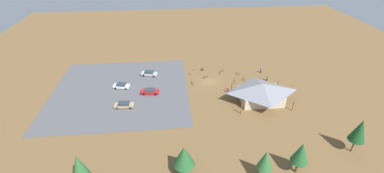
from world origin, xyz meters
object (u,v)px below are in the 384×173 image
at_px(visitor_at_bikes, 261,70).
at_px(car_tan_inner_stall, 124,105).
at_px(bicycle_blue_lone_west, 220,72).
at_px(bicycle_yellow_back_row, 237,74).
at_px(pine_center, 360,130).
at_px(car_silver_back_corner, 149,73).
at_px(bicycle_purple_near_sign, 205,77).
at_px(pine_mideast, 265,160).
at_px(pine_midwest, 301,153).
at_px(bicycle_white_edge_south, 223,70).
at_px(trash_bin, 203,69).
at_px(bike_pavilion, 262,91).
at_px(car_white_end_stall, 121,86).
at_px(pine_far_east, 184,156).
at_px(pine_west, 79,168).
at_px(bicycle_teal_yard_right, 235,81).
at_px(lot_sign, 193,72).
at_px(visitor_crossing_yard, 267,78).
at_px(visitor_near_lot, 228,90).
at_px(bicycle_green_mid_cluster, 192,83).
at_px(car_red_second_row, 150,91).
at_px(bicycle_red_by_bin, 244,79).

bearing_deg(visitor_at_bikes, car_tan_inner_stall, 19.95).
relative_size(bicycle_blue_lone_west, bicycle_yellow_back_row, 1.15).
bearing_deg(pine_center, car_silver_back_corner, -40.85).
bearing_deg(bicycle_purple_near_sign, car_silver_back_corner, -10.77).
height_order(pine_mideast, visitor_at_bikes, pine_mideast).
bearing_deg(pine_midwest, bicycle_white_edge_south, -82.61).
bearing_deg(trash_bin, bike_pavilion, 124.78).
distance_m(bicycle_purple_near_sign, visitor_at_bikes, 17.07).
height_order(bicycle_white_edge_south, car_white_end_stall, car_white_end_stall).
xyz_separation_m(pine_midwest, car_tan_inner_stall, (32.68, -22.98, -3.88)).
relative_size(trash_bin, bicycle_purple_near_sign, 0.62).
height_order(pine_far_east, pine_west, pine_west).
bearing_deg(bicycle_blue_lone_west, trash_bin, -25.36).
distance_m(bike_pavilion, trash_bin, 21.57).
relative_size(trash_bin, bicycle_teal_yard_right, 0.57).
bearing_deg(car_silver_back_corner, bicycle_teal_yard_right, 165.23).
bearing_deg(trash_bin, bicycle_white_edge_south, 172.40).
distance_m(lot_sign, pine_mideast, 38.62).
bearing_deg(car_white_end_stall, bike_pavilion, 164.80).
distance_m(visitor_crossing_yard, visitor_near_lot, 13.41).
bearing_deg(bicycle_green_mid_cluster, bicycle_white_edge_south, -145.24).
bearing_deg(trash_bin, bicycle_teal_yard_right, 135.32).
xyz_separation_m(bike_pavilion, bicycle_white_edge_south, (6.04, -16.77, -2.50)).
bearing_deg(trash_bin, pine_mideast, 96.94).
distance_m(trash_bin, pine_midwest, 41.84).
bearing_deg(bicycle_teal_yard_right, car_white_end_stall, 0.02).
xyz_separation_m(pine_mideast, visitor_at_bikes, (-12.25, -37.59, -3.29)).
height_order(bicycle_green_mid_cluster, car_red_second_row, car_red_second_row).
bearing_deg(bicycle_teal_yard_right, bike_pavilion, 113.42).
height_order(bike_pavilion, trash_bin, bike_pavilion).
bearing_deg(pine_west, lot_sign, -119.87).
distance_m(pine_center, pine_west, 49.06).
xyz_separation_m(bicycle_white_edge_south, visitor_crossing_yard, (-11.19, 7.13, 0.54)).
xyz_separation_m(bike_pavilion, pine_midwest, (0.94, 22.48, 1.73)).
relative_size(bicycle_blue_lone_west, visitor_crossing_yard, 0.95).
relative_size(bicycle_green_mid_cluster, visitor_crossing_yard, 1.03).
bearing_deg(car_red_second_row, bicycle_red_by_bin, -170.49).
height_order(bicycle_purple_near_sign, car_silver_back_corner, car_silver_back_corner).
relative_size(pine_midwest, bicycle_yellow_back_row, 4.66).
bearing_deg(bike_pavilion, visitor_at_bikes, -108.92).
bearing_deg(car_tan_inner_stall, pine_mideast, 138.17).
height_order(pine_mideast, bicycle_teal_yard_right, pine_mideast).
bearing_deg(visitor_at_bikes, bicycle_white_edge_south, -11.63).
distance_m(lot_sign, bicycle_green_mid_cluster, 4.95).
distance_m(bicycle_white_edge_south, car_white_end_stall, 30.27).
distance_m(pine_center, bicycle_blue_lone_west, 39.30).
bearing_deg(pine_west, pine_midwest, -179.44).
bearing_deg(pine_far_east, car_silver_back_corner, -78.30).
height_order(bicycle_blue_lone_west, car_silver_back_corner, car_silver_back_corner).
bearing_deg(bike_pavilion, pine_center, 122.48).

